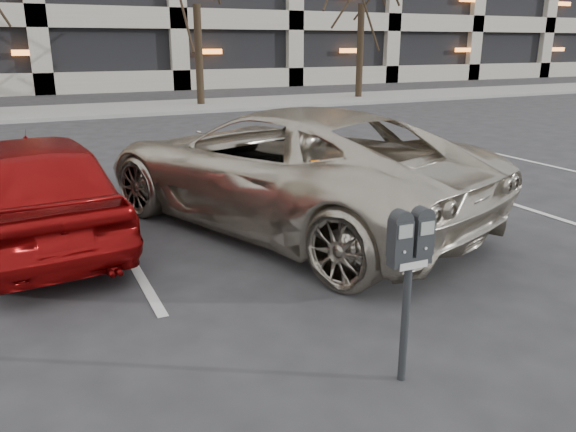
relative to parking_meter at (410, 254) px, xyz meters
name	(u,v)px	position (x,y,z in m)	size (l,w,h in m)	color
ground	(291,278)	(0.09, 1.98, -0.96)	(140.00, 140.00, 0.00)	#28282B
sidewalk	(90,111)	(0.09, 17.98, -0.90)	(80.00, 4.00, 0.12)	gray
stall_lines	(114,231)	(-1.31, 4.28, -0.95)	(16.90, 5.20, 0.00)	silver
parking_meter	(410,254)	(0.00, 0.00, 0.00)	(0.32, 0.14, 1.25)	black
suv_silver	(283,166)	(0.81, 3.70, -0.19)	(4.33, 6.10, 1.55)	beige
car_red	(34,187)	(-2.18, 4.27, -0.28)	(1.61, 4.01, 1.37)	maroon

